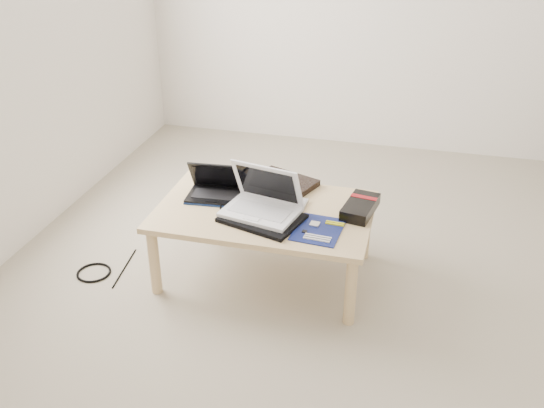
% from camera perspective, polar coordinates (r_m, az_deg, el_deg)
% --- Properties ---
extents(ground, '(4.00, 4.00, 0.00)m').
position_cam_1_polar(ground, '(3.23, 8.93, -8.07)').
color(ground, '#B0A18F').
rests_on(ground, ground).
extents(coffee_table, '(1.10, 0.70, 0.40)m').
position_cam_1_polar(coffee_table, '(3.14, -0.71, -1.23)').
color(coffee_table, tan).
rests_on(coffee_table, ground).
extents(book, '(0.41, 0.38, 0.03)m').
position_cam_1_polar(book, '(3.33, 0.86, 1.89)').
color(book, black).
rests_on(book, coffee_table).
extents(netbook, '(0.31, 0.24, 0.19)m').
position_cam_1_polar(netbook, '(3.23, -5.31, 1.39)').
color(netbook, black).
rests_on(netbook, coffee_table).
extents(tablet, '(0.28, 0.24, 0.01)m').
position_cam_1_polar(tablet, '(3.08, -0.88, -0.63)').
color(tablet, black).
rests_on(tablet, coffee_table).
extents(remote, '(0.06, 0.24, 0.02)m').
position_cam_1_polar(remote, '(3.09, 2.48, -0.51)').
color(remote, '#ACACB0').
rests_on(remote, coffee_table).
extents(neoprene_sleeve, '(0.44, 0.37, 0.02)m').
position_cam_1_polar(neoprene_sleeve, '(3.01, -0.93, -1.35)').
color(neoprene_sleeve, black).
rests_on(neoprene_sleeve, coffee_table).
extents(white_laptop, '(0.41, 0.33, 0.25)m').
position_cam_1_polar(white_laptop, '(3.03, -0.88, 0.18)').
color(white_laptop, white).
rests_on(white_laptop, neoprene_sleeve).
extents(motherboard, '(0.24, 0.29, 0.01)m').
position_cam_1_polar(motherboard, '(2.93, 4.39, -2.42)').
color(motherboard, '#0B1A49').
rests_on(motherboard, coffee_table).
extents(gpu_box, '(0.18, 0.29, 0.06)m').
position_cam_1_polar(gpu_box, '(3.10, 8.30, -0.30)').
color(gpu_box, black).
rests_on(gpu_box, coffee_table).
extents(cable_coil, '(0.11, 0.11, 0.01)m').
position_cam_1_polar(cable_coil, '(3.12, -4.13, -0.35)').
color(cable_coil, black).
rests_on(cable_coil, coffee_table).
extents(floor_cable_coil, '(0.23, 0.23, 0.01)m').
position_cam_1_polar(floor_cable_coil, '(3.46, -16.43, -6.21)').
color(floor_cable_coil, black).
rests_on(floor_cable_coil, ground).
extents(floor_cable_trail, '(0.05, 0.37, 0.01)m').
position_cam_1_polar(floor_cable_trail, '(3.46, -13.71, -5.87)').
color(floor_cable_trail, black).
rests_on(floor_cable_trail, ground).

